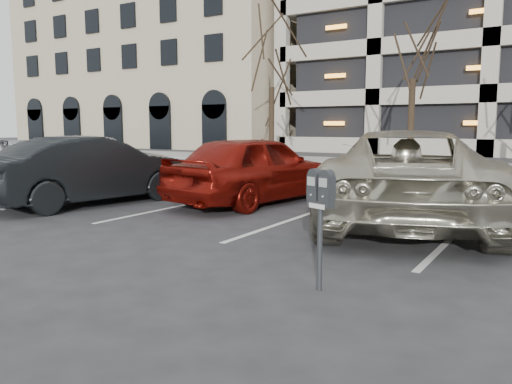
% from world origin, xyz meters
% --- Properties ---
extents(ground, '(140.00, 140.00, 0.00)m').
position_xyz_m(ground, '(0.00, 0.00, 0.00)').
color(ground, '#28282B').
rests_on(ground, ground).
extents(sidewalk, '(80.00, 4.00, 0.12)m').
position_xyz_m(sidewalk, '(0.00, 16.00, 0.06)').
color(sidewalk, gray).
rests_on(sidewalk, ground).
extents(stall_lines, '(16.90, 5.20, 0.00)m').
position_xyz_m(stall_lines, '(-1.40, 2.30, 0.01)').
color(stall_lines, silver).
rests_on(stall_lines, ground).
extents(office_building, '(26.00, 16.20, 15.00)m').
position_xyz_m(office_building, '(-28.00, 29.92, 7.49)').
color(office_building, tan).
rests_on(office_building, ground).
extents(tree_a, '(3.59, 3.59, 8.16)m').
position_xyz_m(tree_a, '(-10.00, 16.00, 5.89)').
color(tree_a, black).
rests_on(tree_a, ground).
extents(tree_b, '(3.66, 3.66, 8.31)m').
position_xyz_m(tree_b, '(-3.00, 16.00, 6.00)').
color(tree_b, black).
rests_on(tree_b, ground).
extents(parking_meter, '(0.34, 0.22, 1.25)m').
position_xyz_m(parking_meter, '(0.69, -1.46, 0.96)').
color(parking_meter, black).
rests_on(parking_meter, ground).
extents(suv_silver, '(4.46, 6.49, 1.65)m').
position_xyz_m(suv_silver, '(0.38, 2.80, 0.82)').
color(suv_silver, '#B2AD98').
rests_on(suv_silver, ground).
extents(car_red, '(2.48, 4.74, 1.54)m').
position_xyz_m(car_red, '(-3.04, 3.31, 0.77)').
color(car_red, maroon).
rests_on(car_red, ground).
extents(car_dark, '(2.37, 4.73, 1.49)m').
position_xyz_m(car_dark, '(-6.04, 1.26, 0.74)').
color(car_dark, black).
rests_on(car_dark, ground).
extents(car_silver, '(3.22, 5.42, 1.47)m').
position_xyz_m(car_silver, '(-7.94, 3.04, 0.74)').
color(car_silver, '#B2B5BA').
rests_on(car_silver, ground).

